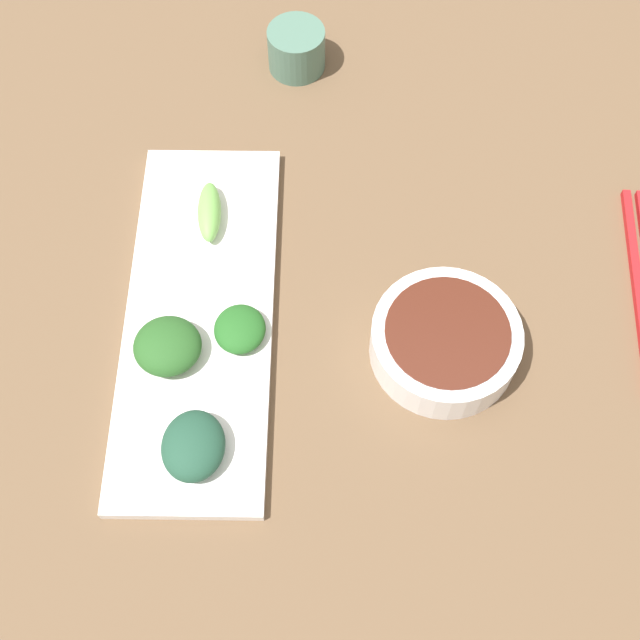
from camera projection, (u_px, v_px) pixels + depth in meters
name	position (u px, v px, depth m)	size (l,w,h in m)	color
tabletop	(266.00, 345.00, 0.79)	(2.10, 2.10, 0.02)	brown
sauce_bowl	(445.00, 341.00, 0.75)	(0.14, 0.14, 0.04)	white
serving_plate	(200.00, 315.00, 0.78)	(0.14, 0.39, 0.01)	white
broccoli_stalk_0	(209.00, 212.00, 0.82)	(0.02, 0.07, 0.02)	#71B651
broccoli_leafy_1	(193.00, 446.00, 0.70)	(0.05, 0.06, 0.03)	#204835
broccoli_leafy_2	(240.00, 331.00, 0.76)	(0.05, 0.05, 0.02)	#235D21
broccoli_leafy_3	(168.00, 346.00, 0.75)	(0.06, 0.06, 0.03)	#275722
tea_cup	(296.00, 49.00, 0.92)	(0.06, 0.06, 0.05)	#4E7462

